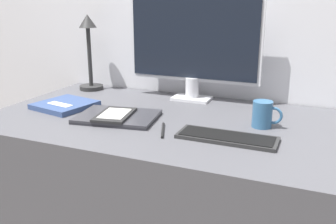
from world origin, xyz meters
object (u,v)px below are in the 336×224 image
Objects in this scene: ereader at (115,115)px; desk_lamp at (89,48)px; monitor at (193,44)px; laptop at (118,117)px; coffee_mug at (263,114)px; keyboard at (227,137)px; notebook at (65,105)px; pen at (163,130)px.

ereader is 0.56× the size of desk_lamp.
ereader is at bearing -46.75° from desk_lamp.
desk_lamp is (-0.54, -0.01, -0.04)m from monitor.
coffee_mug is at bearing 12.56° from laptop.
ereader reaches higher than keyboard.
desk_lamp is 1.47× the size of notebook.
laptop is at bearing -167.44° from coffee_mug.
notebook is (-0.28, 0.07, -0.01)m from ereader.
coffee_mug is (0.36, -0.27, -0.20)m from monitor.
notebook is (-0.72, 0.10, 0.00)m from keyboard.
monitor is at bearing 36.40° from notebook.
notebook is (-0.45, -0.33, -0.24)m from monitor.
desk_lamp reaches higher than notebook.
notebook is 0.51m from pen.
monitor is 0.54m from desk_lamp.
laptop is 0.88× the size of desk_lamp.
laptop is at bearing 173.20° from keyboard.
monitor is at bearing 67.24° from ereader.
keyboard is 1.29× the size of notebook.
keyboard is at bearing -4.45° from ereader.
keyboard is 0.44m from ereader.
notebook is at bearing -143.60° from monitor.
desk_lamp is at bearing 152.23° from keyboard.
monitor is at bearing 122.10° from keyboard.
monitor is 1.85× the size of laptop.
ereader is (-0.44, 0.03, 0.01)m from keyboard.
notebook is 1.85× the size of pen.
desk_lamp reaches higher than laptop.
monitor is 0.48m from laptop.
coffee_mug is at bearing 4.71° from notebook.
laptop is at bearing 84.94° from ereader.
ereader is 0.57m from desk_lamp.
coffee_mug is (0.81, 0.07, 0.04)m from notebook.
laptop reaches higher than pen.
laptop is at bearing 163.63° from pen.
ereader is 1.53× the size of pen.
pen is (0.59, -0.44, -0.20)m from desk_lamp.
coffee_mug reaches higher than ereader.
ereader is (-0.00, -0.02, 0.01)m from laptop.
laptop is 1.57× the size of ereader.
ereader is (-0.17, -0.40, -0.23)m from monitor.
coffee_mug is at bearing -16.02° from desk_lamp.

